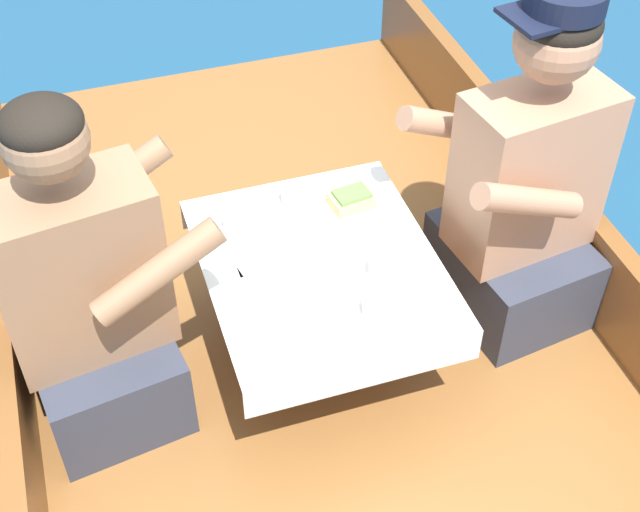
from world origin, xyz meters
name	(u,v)px	position (x,y,z in m)	size (l,w,h in m)	color
ground_plane	(327,432)	(0.00, 0.00, 0.00)	(60.00, 60.00, 0.00)	navy
boat_deck	(327,401)	(0.00, 0.00, 0.16)	(1.76, 3.40, 0.32)	brown
gunwale_port	(16,409)	(-0.85, 0.00, 0.48)	(0.06, 3.40, 0.30)	brown
gunwale_starboard	(594,266)	(0.85, 0.00, 0.48)	(0.06, 3.40, 0.30)	brown
cockpit_table	(320,272)	(0.00, 0.07, 0.65)	(0.62, 0.73, 0.37)	#B2B2B7
person_port	(89,300)	(-0.61, 0.08, 0.72)	(0.57, 0.51, 0.99)	#333847
person_starboard	(524,193)	(0.61, 0.08, 0.76)	(0.56, 0.50, 1.05)	#333847
plate_sandwich	(351,206)	(0.15, 0.25, 0.70)	(0.20, 0.20, 0.01)	silver
plate_bread	(300,284)	(-0.08, 0.00, 0.70)	(0.19, 0.19, 0.01)	silver
sandwich	(352,199)	(0.15, 0.25, 0.72)	(0.13, 0.10, 0.05)	tan
bowl_port_near	(249,219)	(-0.14, 0.27, 0.71)	(0.15, 0.15, 0.04)	silver
bowl_starboard_near	(386,306)	(0.10, -0.16, 0.71)	(0.12, 0.12, 0.04)	silver
coffee_cup_port	(382,266)	(0.14, -0.03, 0.72)	(0.09, 0.06, 0.06)	silver
coffee_cup_starboard	(292,195)	(0.00, 0.32, 0.72)	(0.09, 0.06, 0.06)	silver
utensil_spoon_starboard	(232,250)	(-0.21, 0.18, 0.69)	(0.04, 0.17, 0.01)	silver
utensil_spoon_center	(245,331)	(-0.26, -0.12, 0.69)	(0.06, 0.17, 0.01)	silver
utensil_knife_starboard	(249,289)	(-0.21, 0.02, 0.69)	(0.05, 0.17, 0.00)	silver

